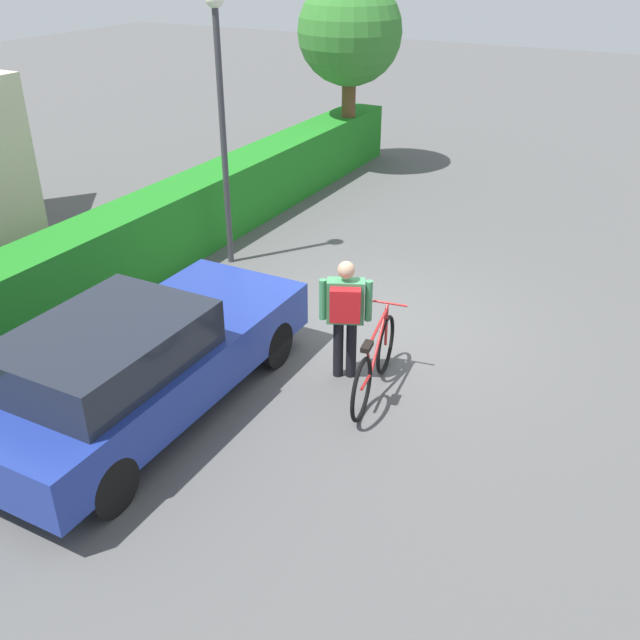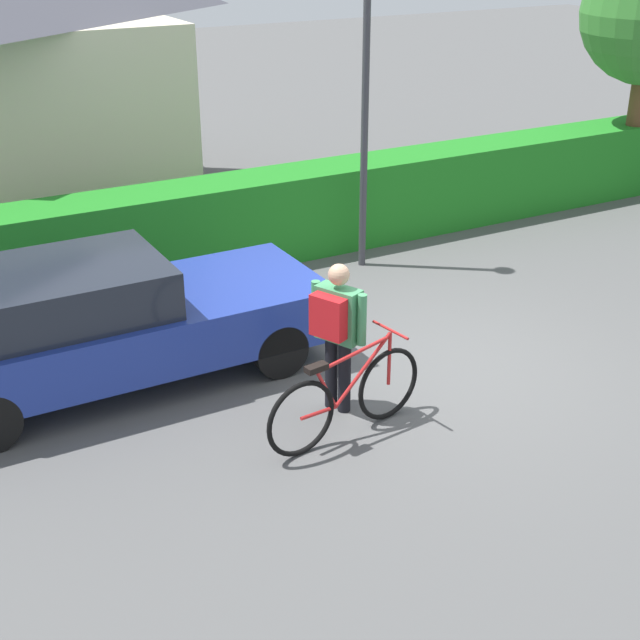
# 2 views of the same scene
# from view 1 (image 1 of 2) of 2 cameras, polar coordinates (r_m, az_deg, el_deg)

# --- Properties ---
(ground_plane) EXTENTS (60.00, 60.00, 0.00)m
(ground_plane) POSITION_cam_1_polar(r_m,az_deg,el_deg) (10.45, 3.75, -0.27)
(ground_plane) COLOR #525252
(hedge_row) EXTENTS (16.66, 0.90, 1.23)m
(hedge_row) POSITION_cam_1_polar(r_m,az_deg,el_deg) (12.18, -13.37, 6.51)
(hedge_row) COLOR #1E7A1F
(hedge_row) RESTS_ON ground
(parked_car_near) EXTENTS (4.51, 1.76, 1.41)m
(parked_car_near) POSITION_cam_1_polar(r_m,az_deg,el_deg) (8.36, -14.26, -3.25)
(parked_car_near) COLOR navy
(parked_car_near) RESTS_ON ground
(bicycle) EXTENTS (1.83, 0.50, 0.99)m
(bicycle) POSITION_cam_1_polar(r_m,az_deg,el_deg) (8.70, 4.33, -3.48)
(bicycle) COLOR black
(bicycle) RESTS_ON ground
(person_rider) EXTENTS (0.48, 0.60, 1.58)m
(person_rider) POSITION_cam_1_polar(r_m,az_deg,el_deg) (8.73, 2.03, 0.78)
(person_rider) COLOR black
(person_rider) RESTS_ON ground
(street_lamp) EXTENTS (0.28, 0.28, 4.31)m
(street_lamp) POSITION_cam_1_polar(r_m,az_deg,el_deg) (11.71, -7.90, 17.20)
(street_lamp) COLOR #38383D
(street_lamp) RESTS_ON ground
(tree_kerbside) EXTENTS (2.33, 2.33, 4.26)m
(tree_kerbside) POSITION_cam_1_polar(r_m,az_deg,el_deg) (17.10, 2.39, 21.82)
(tree_kerbside) COLOR brown
(tree_kerbside) RESTS_ON ground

